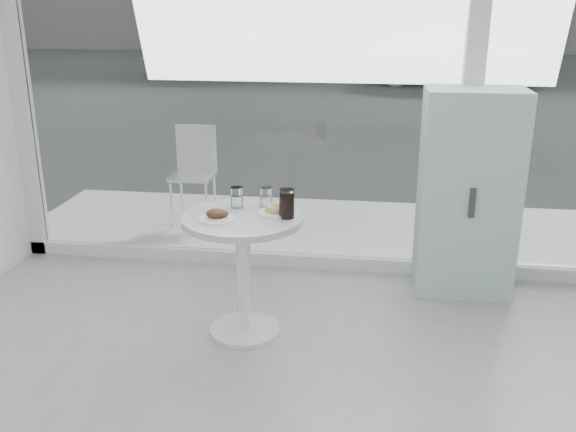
# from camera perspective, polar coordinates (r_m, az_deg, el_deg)

# --- Properties ---
(room_shell) EXTENTS (6.00, 6.00, 6.00)m
(room_shell) POSITION_cam_1_polar(r_m,az_deg,el_deg) (1.07, -6.55, 14.54)
(room_shell) COLOR silver
(room_shell) RESTS_ON ground
(storefront) EXTENTS (5.00, 0.14, 3.00)m
(storefront) POSITION_cam_1_polar(r_m,az_deg,el_deg) (4.61, 5.85, 15.31)
(storefront) COLOR silver
(storefront) RESTS_ON ground
(main_table) EXTENTS (0.72, 0.72, 0.77)m
(main_table) POSITION_cam_1_polar(r_m,az_deg,el_deg) (3.86, -4.01, -3.06)
(main_table) COLOR white
(main_table) RESTS_ON ground
(patio_deck) EXTENTS (5.60, 1.60, 0.05)m
(patio_deck) POSITION_cam_1_polar(r_m,az_deg,el_deg) (5.75, 4.91, -1.20)
(patio_deck) COLOR white
(patio_deck) RESTS_ON ground
(street) EXTENTS (40.00, 24.00, 0.00)m
(street) POSITION_cam_1_polar(r_m,az_deg,el_deg) (17.71, 7.29, 12.20)
(street) COLOR #313131
(street) RESTS_ON ground
(mint_cabinet) EXTENTS (0.67, 0.47, 1.43)m
(mint_cabinet) POSITION_cam_1_polar(r_m,az_deg,el_deg) (4.59, 15.69, 1.99)
(mint_cabinet) COLOR #A3D0B6
(mint_cabinet) RESTS_ON ground
(patio_chair) EXTENTS (0.38, 0.38, 0.86)m
(patio_chair) POSITION_cam_1_polar(r_m,az_deg,el_deg) (5.85, -8.32, 4.31)
(patio_chair) COLOR white
(patio_chair) RESTS_ON patio_deck
(car_white) EXTENTS (4.60, 2.10, 1.53)m
(car_white) POSITION_cam_1_polar(r_m,az_deg,el_deg) (17.52, -5.13, 14.72)
(car_white) COLOR silver
(car_white) RESTS_ON street
(car_silver) EXTENTS (4.13, 1.62, 1.34)m
(car_silver) POSITION_cam_1_polar(r_m,az_deg,el_deg) (16.20, 14.13, 13.59)
(car_silver) COLOR #B1B3B9
(car_silver) RESTS_ON street
(plate_fritter) EXTENTS (0.20, 0.20, 0.07)m
(plate_fritter) POSITION_cam_1_polar(r_m,az_deg,el_deg) (3.72, -6.31, 0.03)
(plate_fritter) COLOR white
(plate_fritter) RESTS_ON main_table
(plate_donut) EXTENTS (0.21, 0.21, 0.05)m
(plate_donut) POSITION_cam_1_polar(r_m,az_deg,el_deg) (3.81, -1.11, 0.52)
(plate_donut) COLOR white
(plate_donut) RESTS_ON main_table
(water_tumbler_a) EXTENTS (0.08, 0.08, 0.13)m
(water_tumbler_a) POSITION_cam_1_polar(r_m,az_deg,el_deg) (3.93, -4.57, 1.58)
(water_tumbler_a) COLOR white
(water_tumbler_a) RESTS_ON main_table
(water_tumbler_b) EXTENTS (0.07, 0.07, 0.12)m
(water_tumbler_b) POSITION_cam_1_polar(r_m,az_deg,el_deg) (3.92, -1.96, 1.59)
(water_tumbler_b) COLOR white
(water_tumbler_b) RESTS_ON main_table
(cola_glass) EXTENTS (0.09, 0.09, 0.17)m
(cola_glass) POSITION_cam_1_polar(r_m,az_deg,el_deg) (3.71, -0.12, 1.06)
(cola_glass) COLOR white
(cola_glass) RESTS_ON main_table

